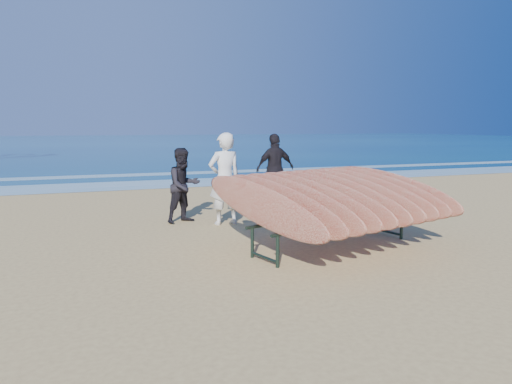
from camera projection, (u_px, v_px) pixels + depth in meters
ground at (273, 257)px, 7.38m from camera, size 120.00×120.00×0.00m
ocean at (115, 142)px, 58.64m from camera, size 160.00×160.00×0.00m
foam_near at (172, 183)px, 16.70m from camera, size 160.00×160.00×0.00m
foam_far at (159, 174)px, 19.96m from camera, size 160.00×160.00×0.00m
surfboard_rack at (333, 197)px, 7.81m from camera, size 3.91×3.83×1.42m
person_white at (225, 179)px, 9.70m from camera, size 0.76×0.54×1.96m
person_dark_a at (184, 185)px, 9.92m from camera, size 0.97×0.87×1.63m
person_dark_b at (275, 169)px, 12.37m from camera, size 1.15×0.57×1.89m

